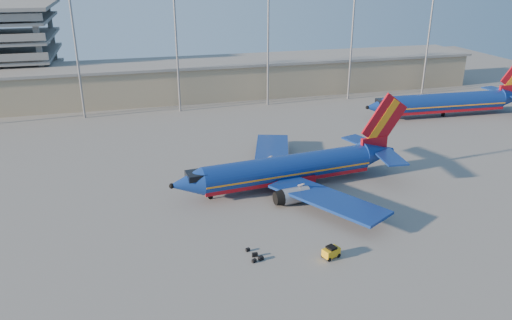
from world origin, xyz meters
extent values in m
plane|color=slate|center=(0.00, 0.00, 0.00)|extent=(220.00, 220.00, 0.00)
cube|color=gray|center=(10.00, 58.00, 4.00)|extent=(120.00, 15.00, 8.00)
cube|color=slate|center=(10.00, 58.00, 8.20)|extent=(122.00, 16.00, 0.60)
cylinder|color=gray|center=(-25.00, 46.00, 14.00)|extent=(0.44, 0.44, 28.00)
cylinder|color=gray|center=(-5.00, 46.00, 14.00)|extent=(0.44, 0.44, 28.00)
cylinder|color=gray|center=(15.00, 46.00, 14.00)|extent=(0.44, 0.44, 28.00)
cylinder|color=gray|center=(35.00, 46.00, 14.00)|extent=(0.44, 0.44, 28.00)
cylinder|color=gray|center=(55.00, 46.00, 14.00)|extent=(0.44, 0.44, 28.00)
cylinder|color=navy|center=(5.00, 2.05, 2.83)|extent=(25.39, 6.55, 3.87)
cube|color=#AD0D18|center=(5.00, 2.05, 1.83)|extent=(25.32, 5.82, 1.36)
cube|color=orange|center=(5.00, 2.05, 2.56)|extent=(25.40, 6.59, 0.23)
cone|color=navy|center=(-9.68, 0.46, 2.83)|extent=(4.79, 4.32, 3.87)
cube|color=black|center=(-8.33, 0.61, 3.82)|extent=(2.79, 2.98, 0.84)
cone|color=navy|center=(20.19, 3.70, 3.19)|extent=(5.83, 4.44, 3.87)
cube|color=#AD0D18|center=(19.36, 3.60, 4.61)|extent=(4.43, 1.05, 2.30)
cube|color=#AD0D18|center=(20.82, 3.76, 8.27)|extent=(7.68, 1.16, 8.35)
cube|color=orange|center=(20.61, 3.74, 8.27)|extent=(5.13, 0.99, 6.55)
cube|color=navy|center=(19.39, 7.19, 3.77)|extent=(5.07, 7.34, 0.23)
cube|color=navy|center=(20.16, 0.11, 3.77)|extent=(3.80, 6.98, 0.23)
cube|color=navy|center=(5.57, 11.38, 1.88)|extent=(9.95, 17.05, 0.37)
cube|color=navy|center=(7.55, -6.94, 1.88)|extent=(12.68, 16.66, 0.37)
cube|color=#AD0D18|center=(5.52, 2.11, 1.41)|extent=(6.68, 4.73, 1.05)
cylinder|color=gray|center=(3.16, 7.33, 1.20)|extent=(3.98, 2.59, 2.20)
cylinder|color=gray|center=(4.33, -3.50, 1.20)|extent=(3.98, 2.59, 2.20)
cylinder|color=gray|center=(-6.45, 0.81, 0.58)|extent=(0.28, 0.28, 1.15)
cylinder|color=black|center=(-6.45, 0.81, 0.33)|extent=(0.69, 0.33, 0.67)
cylinder|color=black|center=(6.26, 4.93, 0.44)|extent=(0.94, 0.67, 0.88)
cylinder|color=black|center=(6.85, -0.49, 0.44)|extent=(0.94, 0.67, 0.88)
cylinder|color=navy|center=(48.30, 27.39, 2.94)|extent=(26.32, 5.23, 4.03)
cube|color=#AD0D18|center=(48.30, 27.39, 1.91)|extent=(26.28, 4.46, 1.42)
cube|color=orange|center=(48.30, 27.39, 2.67)|extent=(26.32, 5.27, 0.24)
cone|color=navy|center=(32.95, 28.10, 2.94)|extent=(4.76, 4.24, 4.03)
cube|color=black|center=(34.36, 28.03, 3.98)|extent=(2.74, 2.95, 0.87)
cone|color=navy|center=(64.20, 26.67, 3.32)|extent=(5.85, 4.29, 4.03)
cube|color=#AD0D18|center=(63.33, 26.70, 4.80)|extent=(4.60, 0.81, 2.40)
cube|color=navy|center=(63.93, 30.39, 3.92)|extent=(4.36, 7.42, 0.24)
cylinder|color=black|center=(48.30, 27.39, 0.49)|extent=(0.80, 0.80, 0.98)
cube|color=gold|center=(3.77, -17.11, 0.67)|extent=(2.14, 1.68, 0.90)
cube|color=black|center=(3.77, -17.11, 1.21)|extent=(1.19, 1.24, 0.31)
cylinder|color=black|center=(2.93, -16.90, 0.23)|extent=(0.49, 0.32, 0.47)
cylinder|color=black|center=(3.28, -17.82, 0.23)|extent=(0.49, 0.32, 0.47)
cylinder|color=black|center=(4.27, -16.39, 0.23)|extent=(0.49, 0.32, 0.47)
cylinder|color=black|center=(4.62, -17.31, 0.23)|extent=(0.49, 0.32, 0.47)
cube|color=black|center=(-4.29, -14.77, 0.23)|extent=(0.63, 0.29, 0.47)
cube|color=black|center=(-3.83, -15.58, 0.21)|extent=(0.63, 0.56, 0.42)
cube|color=black|center=(-4.65, -15.83, 0.18)|extent=(0.58, 0.50, 0.36)
cube|color=black|center=(-4.77, -13.48, 0.18)|extent=(0.52, 0.41, 0.36)
camera|label=1|loc=(-16.50, -60.51, 30.24)|focal=35.00mm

